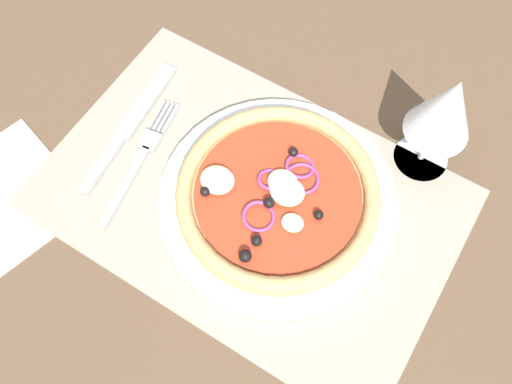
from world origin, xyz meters
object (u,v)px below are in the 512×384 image
Objects in this scene: pizza at (277,194)px; fork at (142,155)px; knife at (129,124)px; wine_glass at (446,110)px; plate at (277,201)px; napkin at (5,197)px.

fork is at bearing -169.73° from pizza.
knife is at bearing -178.72° from pizza.
pizza is 20.72cm from knife.
wine_glass is (32.08, 14.68, 9.51)cm from knife.
pizza is at bearing -128.90° from wine_glass.
wine_glass reaches higher than pizza.
plate is 17.06cm from fork.
knife is at bearing 46.74° from fork.
napkin is at bearing 131.06° from fork.
plate is 31.35cm from napkin.
knife is (-20.65, -0.48, -0.40)cm from plate.
knife is 16.54cm from napkin.
napkin is (-10.35, -12.63, -0.44)cm from fork.
plate is at bearing -128.83° from wine_glass.
pizza is 1.52× the size of wine_glass.
pizza is 17.14cm from fork.
plate is 1.34× the size of knife.
fork is 0.90× the size of knife.
wine_glass is (28.21, 17.26, 9.54)cm from fork.
napkin is at bearing -142.22° from wine_glass.
fork is 4.64cm from knife.
pizza reaches higher than plate.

